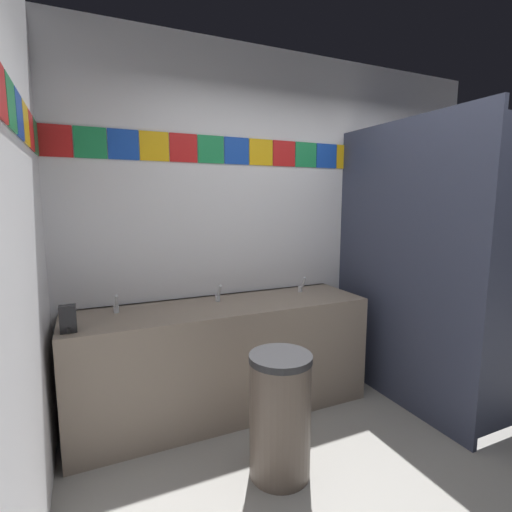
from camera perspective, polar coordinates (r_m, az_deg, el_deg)
name	(u,v)px	position (r m, az deg, el deg)	size (l,w,h in m)	color
ground_plane	(432,491)	(2.66, 24.87, -29.33)	(8.45, 8.45, 0.00)	gray
wall_back	(292,222)	(3.38, 5.34, 5.12)	(3.84, 0.09, 2.81)	silver
vanity_counter	(223,356)	(2.98, -4.94, -14.77)	(2.19, 0.61, 0.83)	gray
faucet_left	(116,306)	(2.78, -20.19, -7.02)	(0.04, 0.10, 0.14)	silver
faucet_center	(218,295)	(2.91, -5.64, -5.83)	(0.04, 0.10, 0.14)	silver
faucet_right	(302,286)	(3.22, 6.84, -4.51)	(0.04, 0.10, 0.14)	silver
soap_dispenser	(68,319)	(2.50, -26.34, -8.44)	(0.09, 0.09, 0.16)	black
stall_divider	(443,270)	(3.08, 26.19, -1.89)	(0.92, 1.45, 2.19)	#33384C
toilet	(415,345)	(3.81, 22.77, -12.13)	(0.39, 0.49, 0.74)	white
trash_bin	(280,415)	(2.38, 3.62, -22.68)	(0.36, 0.36, 0.73)	brown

